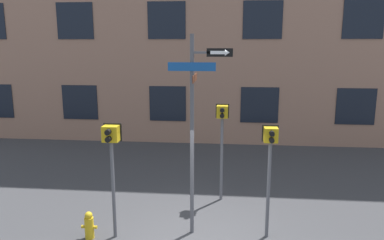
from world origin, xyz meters
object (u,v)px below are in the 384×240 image
at_px(pedestrian_signal_left, 111,150).
at_px(fire_hydrant, 89,225).
at_px(pedestrian_signal_right, 270,153).
at_px(pedestrian_signal_across, 222,127).
at_px(street_sign_pole, 195,120).

distance_m(pedestrian_signal_left, fire_hydrant, 1.88).
bearing_deg(fire_hydrant, pedestrian_signal_right, 6.45).
height_order(pedestrian_signal_left, pedestrian_signal_right, pedestrian_signal_left).
bearing_deg(pedestrian_signal_across, street_sign_pole, -106.25).
xyz_separation_m(street_sign_pole, pedestrian_signal_across, (0.57, 1.97, -0.59)).
relative_size(pedestrian_signal_left, fire_hydrant, 4.11).
distance_m(pedestrian_signal_right, fire_hydrant, 4.43).
distance_m(pedestrian_signal_left, pedestrian_signal_across, 3.35).
xyz_separation_m(street_sign_pole, fire_hydrant, (-2.39, -0.49, -2.41)).
relative_size(street_sign_pole, pedestrian_signal_right, 1.75).
bearing_deg(street_sign_pole, pedestrian_signal_right, -1.11).
bearing_deg(pedestrian_signal_across, fire_hydrant, -140.26).
height_order(pedestrian_signal_right, pedestrian_signal_across, pedestrian_signal_across).
bearing_deg(street_sign_pole, pedestrian_signal_left, -168.36).
relative_size(street_sign_pole, fire_hydrant, 7.10).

